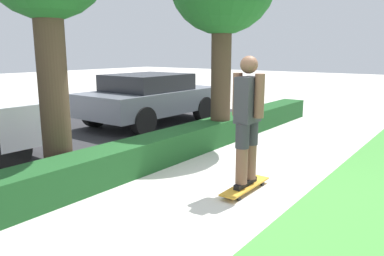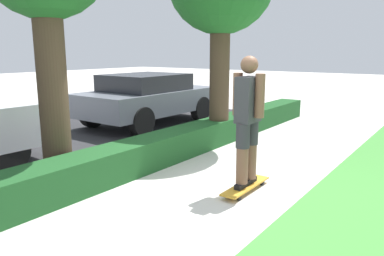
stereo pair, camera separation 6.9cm
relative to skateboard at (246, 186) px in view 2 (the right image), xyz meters
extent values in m
plane|color=beige|center=(-0.15, 0.27, -0.07)|extent=(60.00, 60.00, 0.00)
cube|color=#2D2D30|center=(-0.15, 4.47, -0.07)|extent=(13.05, 5.00, 0.01)
cube|color=#1E5123|center=(-0.15, 1.87, 0.18)|extent=(13.05, 0.60, 0.50)
cube|color=gold|center=(0.00, 0.00, 0.00)|extent=(1.02, 0.24, 0.02)
cylinder|color=black|center=(0.35, -0.09, -0.04)|extent=(0.06, 0.04, 0.06)
cylinder|color=black|center=(0.35, 0.09, -0.04)|extent=(0.06, 0.04, 0.06)
cylinder|color=black|center=(-0.35, -0.09, -0.04)|extent=(0.06, 0.04, 0.06)
cylinder|color=black|center=(-0.35, 0.09, -0.04)|extent=(0.06, 0.04, 0.06)
cube|color=black|center=(-0.13, 0.00, 0.05)|extent=(0.26, 0.09, 0.07)
cylinder|color=brown|center=(-0.13, 0.00, 0.50)|extent=(0.16, 0.16, 0.83)
cylinder|color=#2D2D33|center=(-0.13, 0.00, 0.75)|extent=(0.19, 0.19, 0.33)
cube|color=black|center=(0.13, 0.00, 0.05)|extent=(0.26, 0.09, 0.07)
cylinder|color=brown|center=(0.13, 0.00, 0.50)|extent=(0.16, 0.16, 0.83)
cylinder|color=#2D2D33|center=(0.13, 0.00, 0.75)|extent=(0.19, 0.19, 0.33)
cube|color=#333338|center=(0.00, 0.00, 1.22)|extent=(0.40, 0.22, 0.61)
cylinder|color=brown|center=(0.00, -0.17, 1.28)|extent=(0.13, 0.13, 0.58)
cylinder|color=brown|center=(0.00, 0.17, 1.28)|extent=(0.13, 0.13, 0.58)
sphere|color=brown|center=(0.00, 0.00, 1.68)|extent=(0.23, 0.23, 0.23)
cylinder|color=#423323|center=(-1.31, 2.44, 1.30)|extent=(0.42, 0.42, 2.75)
cylinder|color=#423323|center=(2.18, 1.81, 1.30)|extent=(0.41, 0.41, 2.73)
cylinder|color=black|center=(-1.46, 3.54, 0.26)|extent=(0.65, 0.20, 0.65)
cube|color=slate|center=(2.88, 4.46, 0.56)|extent=(3.85, 1.93, 0.57)
cube|color=black|center=(2.76, 4.46, 1.05)|extent=(2.01, 1.69, 0.42)
cylinder|color=black|center=(4.07, 3.59, 0.27)|extent=(0.68, 0.23, 0.68)
cylinder|color=black|center=(4.07, 5.33, 0.27)|extent=(0.68, 0.23, 0.68)
cylinder|color=black|center=(1.69, 3.59, 0.27)|extent=(0.68, 0.23, 0.68)
cylinder|color=black|center=(1.69, 5.33, 0.27)|extent=(0.68, 0.23, 0.68)
camera|label=1|loc=(-4.42, -2.37, 1.86)|focal=35.00mm
camera|label=2|loc=(-4.46, -2.31, 1.86)|focal=35.00mm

